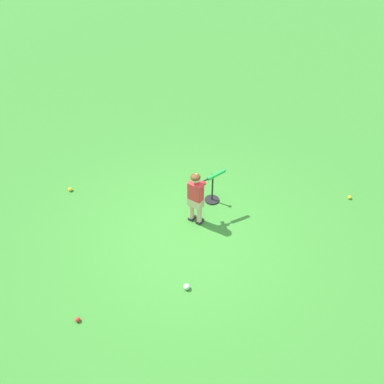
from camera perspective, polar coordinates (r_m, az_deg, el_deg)
ground_plane at (r=7.10m, az=-0.46°, el=-6.23°), size 40.00×40.00×0.00m
child_batter at (r=6.95m, az=0.70°, el=-0.17°), size 0.75×0.44×1.08m
play_ball_by_bucket at (r=8.39m, az=21.47°, el=-0.70°), size 0.07×0.07×0.07m
play_ball_near_batter at (r=6.33m, az=-0.76°, el=-13.29°), size 0.10×0.10×0.10m
play_ball_far_left at (r=6.24m, az=-15.91°, el=-17.03°), size 0.07×0.07×0.07m
play_ball_behind_batter at (r=8.35m, az=-16.90°, el=0.38°), size 0.08×0.08×0.08m
batting_tee at (r=7.74m, az=2.86°, el=-0.61°), size 0.28×0.28×0.62m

